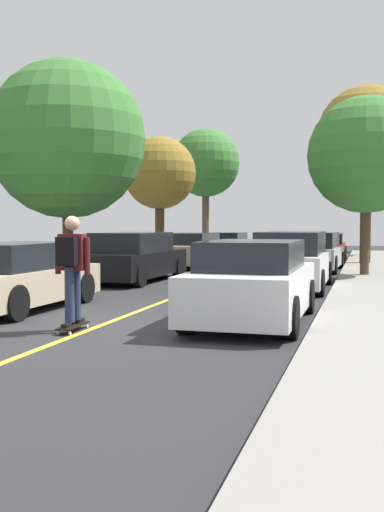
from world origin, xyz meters
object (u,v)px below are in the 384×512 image
Objects in this scene: parked_car_left_near at (133,258)px; street_tree_right_nearest at (366,155)px; parked_car_right_far at (313,252)px; street_tree_right_near at (367,137)px; parked_car_left_farthest at (225,246)px; skateboarder at (72,263)px; parked_car_right_nearest at (253,283)px; street_tree_left_near at (160,174)px; parked_car_right_near at (292,261)px; street_tree_right_far at (366,174)px; parked_car_left_nearest at (16,277)px; street_tree_left_nearest at (67,140)px; street_tree_right_farthest at (367,169)px; parked_car_right_farthest at (324,247)px; street_tree_left_far at (206,163)px; skateboard at (73,326)px; parked_car_left_far at (192,250)px.

street_tree_right_nearest reaches higher than parked_car_left_near.
parked_car_right_far is 0.63× the size of street_tree_right_near.
skateboarder is (2.19, -20.43, 0.44)m from parked_car_left_farthest.
street_tree_left_near is (-6.54, 14.21, 3.11)m from parked_car_right_nearest.
parked_car_right_near is 16.51m from street_tree_right_far.
parked_car_left_nearest is 0.65× the size of street_tree_left_nearest.
street_tree_right_farthest reaches higher than street_tree_left_nearest.
parked_car_right_farthest is 2.72× the size of skateboarder.
parked_car_right_nearest is at bearing -93.60° from street_tree_right_farthest.
street_tree_left_far is 3.90× the size of skateboarder.
parked_car_right_farthest is 8.70m from street_tree_left_far.
street_tree_right_far is at bearing 90.00° from street_tree_right_near.
parked_car_left_far is at bearing 98.58° from skateboard.
street_tree_left_far reaches higher than street_tree_left_nearest.
skateboarder is (3.98, -7.58, -3.04)m from street_tree_left_nearest.
parked_car_right_far reaches higher than parked_car_left_far.
street_tree_left_far is at bearing 120.36° from parked_car_left_farthest.
parked_car_right_far is 7.55m from street_tree_left_near.
skateboarder is (2.19, -14.50, 0.41)m from parked_car_left_far.
street_tree_right_farthest is (0.00, 6.90, 0.83)m from street_tree_right_far.
parked_car_left_near reaches higher than parked_car_right_far.
street_tree_left_near is at bearing 104.10° from skateboarder.
street_tree_right_near is 17.87m from skateboarder.
parked_car_right_far is at bearing -90.00° from parked_car_right_farthest.
parked_car_left_far is 0.80× the size of street_tree_right_far.
skateboard is at bearing -112.05° from street_tree_right_nearest.
parked_car_right_near is 11.23m from street_tree_left_near.
parked_car_right_nearest is at bearing -90.00° from parked_car_right_near.
street_tree_right_far is (6.54, 21.37, 3.53)m from parked_car_left_nearest.
skateboard is (-2.56, -13.67, -0.60)m from parked_car_right_far.
parked_car_left_near is at bearing -90.00° from parked_car_left_farthest.
street_tree_left_near is at bearing 143.08° from parked_car_left_far.
parked_car_left_far reaches higher than parked_car_left_nearest.
street_tree_left_nearest reaches higher than skateboarder.
parked_car_right_nearest is (4.75, -6.55, -0.01)m from parked_car_left_near.
street_tree_right_near reaches higher than parked_car_left_far.
parked_car_right_nearest reaches higher than parked_car_left_farthest.
street_tree_right_far is at bearing 79.39° from skateboard.
parked_car_left_far is 0.74× the size of street_tree_left_nearest.
street_tree_left_nearest is 8.27m from street_tree_left_near.
parked_car_right_farthest is 8.22m from street_tree_left_near.
parked_car_right_farthest is at bearing 90.00° from parked_car_right_nearest.
street_tree_right_farthest reaches higher than street_tree_left_far.
street_tree_right_farthest is (8.33, 14.34, 1.22)m from street_tree_left_near.
parked_car_left_nearest is 22.62m from street_tree_right_far.
street_tree_left_nearest is 17.78m from street_tree_right_far.
parked_car_right_near reaches higher than parked_car_left_nearest.
street_tree_right_near is at bearing 52.93° from parked_car_left_near.
parked_car_right_near is at bearing -11.21° from parked_car_left_near.
street_tree_right_near is at bearing 6.84° from street_tree_left_near.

